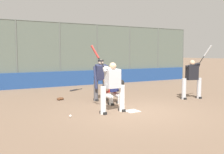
% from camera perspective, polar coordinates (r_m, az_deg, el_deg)
% --- Properties ---
extents(ground_plane, '(160.00, 160.00, 0.00)m').
position_cam_1_polar(ground_plane, '(8.64, 4.39, -7.42)').
color(ground_plane, '#7A604C').
extents(home_plate_marker, '(0.43, 0.43, 0.01)m').
position_cam_1_polar(home_plate_marker, '(8.64, 4.39, -7.38)').
color(home_plate_marker, white).
rests_on(home_plate_marker, ground_plane).
extents(backstop_fence, '(18.89, 0.08, 3.65)m').
position_cam_1_polar(backstop_fence, '(15.26, -11.24, 5.18)').
color(backstop_fence, '#515651').
rests_on(backstop_fence, ground_plane).
extents(padding_wall, '(18.43, 0.18, 0.86)m').
position_cam_1_polar(padding_wall, '(15.23, -11.03, -0.41)').
color(padding_wall, navy).
rests_on(padding_wall, ground_plane).
extents(bleachers_beyond, '(13.17, 2.50, 1.48)m').
position_cam_1_polar(bleachers_beyond, '(17.91, -11.49, 0.58)').
color(bleachers_beyond, slate).
rests_on(bleachers_beyond, ground_plane).
extents(batter_at_plate, '(1.05, 0.58, 2.14)m').
position_cam_1_polar(batter_at_plate, '(8.25, 0.10, -1.87)').
color(batter_at_plate, silver).
rests_on(batter_at_plate, ground_plane).
extents(catcher_behind_plate, '(0.65, 0.76, 1.17)m').
position_cam_1_polar(catcher_behind_plate, '(9.74, 0.16, -2.34)').
color(catcher_behind_plate, silver).
rests_on(catcher_behind_plate, ground_plane).
extents(umpire_home, '(0.67, 0.42, 1.64)m').
position_cam_1_polar(umpire_home, '(10.38, -2.46, -0.37)').
color(umpire_home, '#4C4C51').
rests_on(umpire_home, ground_plane).
extents(batter_on_deck, '(0.94, 0.81, 2.22)m').
position_cam_1_polar(batter_on_deck, '(11.28, 17.05, -0.16)').
color(batter_on_deck, '#B7B7BC').
rests_on(batter_on_deck, ground_plane).
extents(spare_bat_by_padding, '(0.82, 0.47, 0.07)m').
position_cam_1_polar(spare_bat_by_padding, '(13.42, -8.15, -2.80)').
color(spare_bat_by_padding, black).
rests_on(spare_bat_by_padding, ground_plane).
extents(spare_bat_third_base_side, '(0.88, 0.18, 0.07)m').
position_cam_1_polar(spare_bat_third_base_side, '(15.04, -0.08, -1.90)').
color(spare_bat_third_base_side, black).
rests_on(spare_bat_third_base_side, ground_plane).
extents(fielding_glove_on_dirt, '(0.30, 0.23, 0.11)m').
position_cam_1_polar(fielding_glove_on_dirt, '(10.82, -11.21, -4.65)').
color(fielding_glove_on_dirt, '#56331E').
rests_on(fielding_glove_on_dirt, ground_plane).
extents(baseball_loose, '(0.07, 0.07, 0.07)m').
position_cam_1_polar(baseball_loose, '(7.91, -9.05, -8.38)').
color(baseball_loose, white).
rests_on(baseball_loose, ground_plane).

